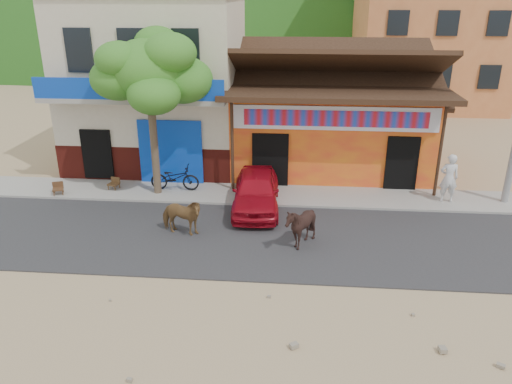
# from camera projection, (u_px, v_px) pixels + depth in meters

# --- Properties ---
(ground) EXTENTS (120.00, 120.00, 0.00)m
(ground) POSITION_uv_depth(u_px,v_px,m) (269.00, 283.00, 13.29)
(ground) COLOR #9E825B
(ground) RESTS_ON ground
(road) EXTENTS (60.00, 5.00, 0.04)m
(road) POSITION_uv_depth(u_px,v_px,m) (274.00, 239.00, 15.59)
(road) COLOR #28282B
(road) RESTS_ON ground
(sidewalk) EXTENTS (60.00, 2.00, 0.12)m
(sidewalk) POSITION_uv_depth(u_px,v_px,m) (279.00, 196.00, 18.81)
(sidewalk) COLOR gray
(sidewalk) RESTS_ON ground
(dance_club) EXTENTS (8.00, 6.00, 3.60)m
(dance_club) POSITION_uv_depth(u_px,v_px,m) (329.00, 125.00, 21.69)
(dance_club) COLOR orange
(dance_club) RESTS_ON ground
(cafe_building) EXTENTS (7.00, 6.00, 7.00)m
(cafe_building) POSITION_uv_depth(u_px,v_px,m) (158.00, 83.00, 21.64)
(cafe_building) COLOR beige
(cafe_building) RESTS_ON ground
(apartment_front) EXTENTS (9.00, 9.00, 12.00)m
(apartment_front) POSITION_uv_depth(u_px,v_px,m) (430.00, 11.00, 32.48)
(apartment_front) COLOR #CC723F
(apartment_front) RESTS_ON ground
(tree) EXTENTS (3.00, 3.00, 6.00)m
(tree) POSITION_uv_depth(u_px,v_px,m) (152.00, 115.00, 17.83)
(tree) COLOR #2D721E
(tree) RESTS_ON sidewalk
(cow_tan) EXTENTS (1.58, 0.97, 1.24)m
(cow_tan) POSITION_uv_depth(u_px,v_px,m) (181.00, 216.00, 15.66)
(cow_tan) COLOR brown
(cow_tan) RESTS_ON road
(cow_dark) EXTENTS (1.49, 1.40, 1.36)m
(cow_dark) POSITION_uv_depth(u_px,v_px,m) (301.00, 226.00, 14.88)
(cow_dark) COLOR black
(cow_dark) RESTS_ON road
(red_car) EXTENTS (1.79, 4.03, 1.35)m
(red_car) POSITION_uv_depth(u_px,v_px,m) (256.00, 191.00, 17.51)
(red_car) COLOR #A60B1A
(red_car) RESTS_ON road
(scooter) EXTENTS (1.87, 0.67, 0.98)m
(scooter) POSITION_uv_depth(u_px,v_px,m) (175.00, 178.00, 19.02)
(scooter) COLOR black
(scooter) RESTS_ON sidewalk
(pedestrian) EXTENTS (0.66, 0.43, 1.80)m
(pedestrian) POSITION_uv_depth(u_px,v_px,m) (449.00, 178.00, 17.83)
(pedestrian) COLOR silver
(pedestrian) RESTS_ON sidewalk
(cafe_chair_left) EXTENTS (0.45, 0.45, 0.80)m
(cafe_chair_left) POSITION_uv_depth(u_px,v_px,m) (113.00, 179.00, 19.14)
(cafe_chair_left) COLOR #493118
(cafe_chair_left) RESTS_ON sidewalk
(cafe_chair_right) EXTENTS (0.51, 0.51, 0.84)m
(cafe_chair_right) POSITION_uv_depth(u_px,v_px,m) (57.00, 184.00, 18.63)
(cafe_chair_right) COLOR #452617
(cafe_chair_right) RESTS_ON sidewalk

